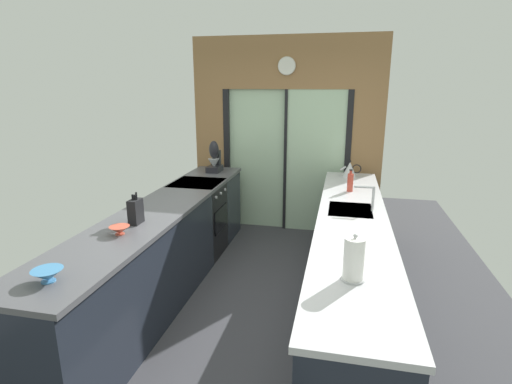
{
  "coord_description": "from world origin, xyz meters",
  "views": [
    {
      "loc": [
        0.79,
        -3.13,
        2.06
      ],
      "look_at": [
        -0.08,
        0.8,
        0.97
      ],
      "focal_mm": 27.83,
      "sensor_mm": 36.0,
      "label": 1
    }
  ],
  "objects": [
    {
      "name": "left_counter_run",
      "position": [
        -0.91,
        0.13,
        0.47
      ],
      "size": [
        0.62,
        3.8,
        0.92
      ],
      "color": "#1E232D",
      "rests_on": "ground_plane"
    },
    {
      "name": "mixing_bowl_near",
      "position": [
        -0.89,
        -1.3,
        0.96
      ],
      "size": [
        0.18,
        0.18,
        0.08
      ],
      "color": "teal",
      "rests_on": "left_counter_run"
    },
    {
      "name": "soap_bottle",
      "position": [
        0.89,
        1.22,
        1.03
      ],
      "size": [
        0.07,
        0.07,
        0.25
      ],
      "color": "#B23D2D",
      "rests_on": "right_counter_run"
    },
    {
      "name": "mixing_bowl_far",
      "position": [
        -0.89,
        -0.5,
        0.96
      ],
      "size": [
        0.16,
        0.16,
        0.07
      ],
      "color": "#BC4C38",
      "rests_on": "left_counter_run"
    },
    {
      "name": "back_wall_unit",
      "position": [
        0.0,
        2.4,
        1.52
      ],
      "size": [
        2.64,
        0.12,
        2.7
      ],
      "color": "olive",
      "rests_on": "ground_plane"
    },
    {
      "name": "oven_range",
      "position": [
        -0.91,
        1.25,
        0.46
      ],
      "size": [
        0.6,
        0.6,
        0.92
      ],
      "color": "black",
      "rests_on": "ground_plane"
    },
    {
      "name": "paper_towel_roll",
      "position": [
        0.89,
        -0.88,
        1.05
      ],
      "size": [
        0.14,
        0.14,
        0.3
      ],
      "color": "#B7BABC",
      "rests_on": "right_counter_run"
    },
    {
      "name": "ground_plane",
      "position": [
        0.0,
        0.6,
        -0.01
      ],
      "size": [
        5.04,
        7.6,
        0.02
      ],
      "primitive_type": "cube",
      "color": "#38383D"
    },
    {
      "name": "kettle",
      "position": [
        0.89,
        1.98,
        1.01
      ],
      "size": [
        0.27,
        0.18,
        0.21
      ],
      "color": "#B7BABC",
      "rests_on": "right_counter_run"
    },
    {
      "name": "stand_mixer",
      "position": [
        -0.89,
        1.88,
        1.08
      ],
      "size": [
        0.17,
        0.27,
        0.42
      ],
      "color": "black",
      "rests_on": "left_counter_run"
    },
    {
      "name": "knife_block",
      "position": [
        -0.89,
        -0.24,
        1.03
      ],
      "size": [
        0.08,
        0.14,
        0.28
      ],
      "color": "black",
      "rests_on": "left_counter_run"
    },
    {
      "name": "right_counter_run",
      "position": [
        0.91,
        0.3,
        0.46
      ],
      "size": [
        0.62,
        3.8,
        0.92
      ],
      "color": "#1E232D",
      "rests_on": "ground_plane"
    },
    {
      "name": "sink_faucet",
      "position": [
        1.05,
        0.55,
        1.08
      ],
      "size": [
        0.19,
        0.02,
        0.24
      ],
      "color": "#B7BABC",
      "rests_on": "right_counter_run"
    }
  ]
}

